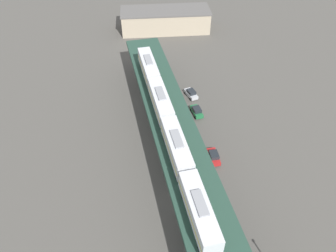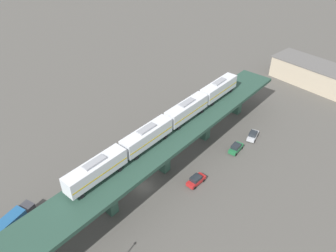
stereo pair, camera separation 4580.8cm
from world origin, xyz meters
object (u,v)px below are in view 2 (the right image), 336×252
Objects in this scene: street_car_green at (236,148)px; warehouse_building at (319,76)px; subway_train at (168,122)px; delivery_truck at (15,220)px; street_car_silver at (253,135)px; street_car_red at (196,180)px.

street_car_green is 0.16× the size of warehouse_building.
subway_train is 6.61× the size of delivery_truck.
street_car_silver is 1.03× the size of street_car_green.
subway_train is at bearing -113.83° from street_car_silver.
street_car_silver is 0.16× the size of warehouse_building.
street_car_silver is 54.18m from delivery_truck.
street_car_red is 34.40m from delivery_truck.
warehouse_building reaches higher than street_car_red.
street_car_silver is at bearing 73.13° from delivery_truck.
street_car_silver is at bearing -88.75° from warehouse_building.
subway_train is 10.55× the size of street_car_silver.
street_car_red is 0.96× the size of street_car_green.
street_car_green is at bearing -91.05° from street_car_silver.
street_car_silver is 37.31m from warehouse_building.
subway_train is at bearing 77.91° from delivery_truck.
warehouse_building is at bearing 90.89° from street_car_green.
warehouse_building is (8.15, 57.50, -7.12)m from subway_train.
delivery_truck is at bearing -102.09° from subway_train.
delivery_truck is 90.31m from warehouse_building.
warehouse_building is at bearing 80.50° from delivery_truck.
street_car_silver is at bearing 66.17° from subway_train.
street_car_red is 58.59m from warehouse_building.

